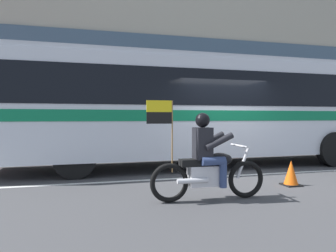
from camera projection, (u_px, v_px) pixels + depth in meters
ground_plane at (224, 172)px, 8.47m from camera, size 60.00×60.00×0.00m
sidewalk_curb at (173, 150)px, 13.40m from camera, size 28.00×3.80×0.15m
lane_center_stripe at (234, 176)px, 7.89m from camera, size 26.60×0.14×0.01m
office_building_facade at (161, 10)px, 15.42m from camera, size 28.00×0.89×13.63m
transit_bus at (210, 104)px, 9.59m from camera, size 12.87×2.86×3.22m
motorcycle_with_rider at (207, 163)px, 5.55m from camera, size 2.20×0.64×1.78m
fire_hydrant at (199, 142)px, 12.34m from camera, size 0.22×0.30×0.75m
traffic_cone at (291, 174)px, 6.75m from camera, size 0.36×0.36×0.55m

